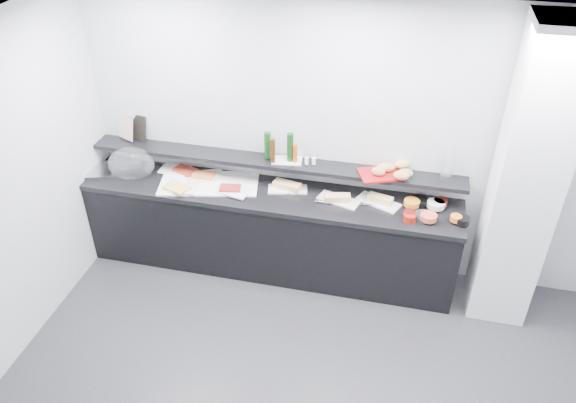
% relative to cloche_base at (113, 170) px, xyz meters
% --- Properties ---
extents(back_wall, '(5.00, 0.02, 2.70)m').
position_rel_cloche_base_xyz_m(back_wall, '(2.30, 0.29, 0.43)').
color(back_wall, '#B8BBC0').
rests_on(back_wall, ground).
extents(ceiling, '(5.00, 5.00, 0.00)m').
position_rel_cloche_base_xyz_m(ceiling, '(2.30, -1.71, 1.78)').
color(ceiling, white).
rests_on(ceiling, back_wall).
extents(column, '(0.50, 0.50, 2.70)m').
position_rel_cloche_base_xyz_m(column, '(3.80, -0.06, 0.43)').
color(column, silver).
rests_on(column, ground).
extents(buffet_cabinet, '(3.60, 0.60, 0.85)m').
position_rel_cloche_base_xyz_m(buffet_cabinet, '(1.60, -0.01, -0.50)').
color(buffet_cabinet, black).
rests_on(buffet_cabinet, ground).
extents(counter_top, '(3.62, 0.62, 0.05)m').
position_rel_cloche_base_xyz_m(counter_top, '(1.60, -0.01, -0.05)').
color(counter_top, black).
rests_on(counter_top, buffet_cabinet).
extents(wall_shelf, '(3.60, 0.25, 0.04)m').
position_rel_cloche_base_xyz_m(wall_shelf, '(1.60, 0.16, 0.21)').
color(wall_shelf, black).
rests_on(wall_shelf, back_wall).
extents(cloche_base, '(0.56, 0.45, 0.04)m').
position_rel_cloche_base_xyz_m(cloche_base, '(0.00, 0.00, 0.00)').
color(cloche_base, '#A9ABAF').
rests_on(cloche_base, counter_top).
extents(cloche_dome, '(0.51, 0.40, 0.34)m').
position_rel_cloche_base_xyz_m(cloche_dome, '(0.22, -0.01, 0.11)').
color(cloche_dome, white).
rests_on(cloche_dome, cloche_base).
extents(linen_runner, '(1.01, 0.63, 0.01)m').
position_rel_cloche_base_xyz_m(linen_runner, '(1.01, 0.00, -0.01)').
color(linen_runner, white).
rests_on(linen_runner, counter_top).
extents(platter_meat_a, '(0.29, 0.20, 0.01)m').
position_rel_cloche_base_xyz_m(platter_meat_a, '(0.60, 0.14, 0.00)').
color(platter_meat_a, white).
rests_on(platter_meat_a, linen_runner).
extents(food_meat_a, '(0.26, 0.21, 0.02)m').
position_rel_cloche_base_xyz_m(food_meat_a, '(0.71, 0.13, 0.02)').
color(food_meat_a, maroon).
rests_on(food_meat_a, platter_meat_a).
extents(platter_salmon, '(0.40, 0.33, 0.01)m').
position_rel_cloche_base_xyz_m(platter_salmon, '(0.94, 0.09, 0.00)').
color(platter_salmon, white).
rests_on(platter_salmon, linen_runner).
extents(food_salmon, '(0.22, 0.14, 0.02)m').
position_rel_cloche_base_xyz_m(food_salmon, '(0.92, 0.08, 0.02)').
color(food_salmon, orange).
rests_on(food_salmon, platter_salmon).
extents(platter_cheese, '(0.27, 0.18, 0.01)m').
position_rel_cloche_base_xyz_m(platter_cheese, '(0.81, -0.16, 0.00)').
color(platter_cheese, white).
rests_on(platter_cheese, linen_runner).
extents(food_cheese, '(0.28, 0.23, 0.02)m').
position_rel_cloche_base_xyz_m(food_cheese, '(0.76, -0.19, 0.02)').
color(food_cheese, '#E3B658').
rests_on(food_cheese, platter_cheese).
extents(platter_meat_b, '(0.33, 0.25, 0.01)m').
position_rel_cloche_base_xyz_m(platter_meat_b, '(1.29, -0.09, 0.00)').
color(platter_meat_b, white).
rests_on(platter_meat_b, linen_runner).
extents(food_meat_b, '(0.21, 0.16, 0.02)m').
position_rel_cloche_base_xyz_m(food_meat_b, '(1.25, -0.08, 0.02)').
color(food_meat_b, maroon).
rests_on(food_meat_b, platter_meat_b).
extents(sandwich_plate_left, '(0.39, 0.23, 0.01)m').
position_rel_cloche_base_xyz_m(sandwich_plate_left, '(1.77, 0.07, -0.01)').
color(sandwich_plate_left, white).
rests_on(sandwich_plate_left, counter_top).
extents(sandwich_food_left, '(0.28, 0.16, 0.06)m').
position_rel_cloche_base_xyz_m(sandwich_food_left, '(1.76, 0.08, 0.02)').
color(sandwich_food_left, '#DCB373').
rests_on(sandwich_food_left, sandwich_plate_left).
extents(tongs_left, '(0.15, 0.08, 0.01)m').
position_rel_cloche_base_xyz_m(tongs_left, '(1.86, 0.03, -0.00)').
color(tongs_left, silver).
rests_on(tongs_left, sandwich_plate_left).
extents(sandwich_plate_mid, '(0.42, 0.27, 0.01)m').
position_rel_cloche_base_xyz_m(sandwich_plate_mid, '(2.27, -0.00, -0.01)').
color(sandwich_plate_mid, silver).
rests_on(sandwich_plate_mid, counter_top).
extents(sandwich_food_mid, '(0.25, 0.14, 0.06)m').
position_rel_cloche_base_xyz_m(sandwich_food_mid, '(2.26, -0.02, 0.02)').
color(sandwich_food_mid, tan).
rests_on(sandwich_food_mid, sandwich_plate_mid).
extents(tongs_mid, '(0.16, 0.01, 0.01)m').
position_rel_cloche_base_xyz_m(tongs_mid, '(2.14, -0.08, -0.00)').
color(tongs_mid, silver).
rests_on(tongs_mid, sandwich_plate_mid).
extents(sandwich_plate_right, '(0.43, 0.32, 0.01)m').
position_rel_cloche_base_xyz_m(sandwich_plate_right, '(2.63, 0.05, -0.01)').
color(sandwich_plate_right, white).
rests_on(sandwich_plate_right, counter_top).
extents(sandwich_food_right, '(0.24, 0.14, 0.06)m').
position_rel_cloche_base_xyz_m(sandwich_food_right, '(2.64, 0.05, 0.02)').
color(sandwich_food_right, '#E4C777').
rests_on(sandwich_food_right, sandwich_plate_right).
extents(tongs_right, '(0.16, 0.05, 0.01)m').
position_rel_cloche_base_xyz_m(tongs_right, '(2.54, -0.02, -0.00)').
color(tongs_right, '#ABAEB2').
rests_on(tongs_right, sandwich_plate_right).
extents(bowl_glass_fruit, '(0.20, 0.20, 0.07)m').
position_rel_cloche_base_xyz_m(bowl_glass_fruit, '(3.00, 0.13, 0.02)').
color(bowl_glass_fruit, white).
rests_on(bowl_glass_fruit, counter_top).
extents(fill_glass_fruit, '(0.16, 0.16, 0.05)m').
position_rel_cloche_base_xyz_m(fill_glass_fruit, '(2.93, 0.05, 0.03)').
color(fill_glass_fruit, orange).
rests_on(fill_glass_fruit, bowl_glass_fruit).
extents(bowl_black_jam, '(0.17, 0.17, 0.07)m').
position_rel_cloche_base_xyz_m(bowl_black_jam, '(2.99, 0.10, 0.02)').
color(bowl_black_jam, black).
rests_on(bowl_black_jam, counter_top).
extents(fill_black_jam, '(0.16, 0.16, 0.05)m').
position_rel_cloche_base_xyz_m(fill_black_jam, '(3.18, 0.12, 0.03)').
color(fill_black_jam, '#56130C').
rests_on(fill_black_jam, bowl_black_jam).
extents(bowl_glass_cream, '(0.20, 0.20, 0.07)m').
position_rel_cloche_base_xyz_m(bowl_glass_cream, '(3.16, 0.09, 0.02)').
color(bowl_glass_cream, white).
rests_on(bowl_glass_cream, counter_top).
extents(fill_glass_cream, '(0.20, 0.20, 0.05)m').
position_rel_cloche_base_xyz_m(fill_glass_cream, '(3.14, 0.07, 0.03)').
color(fill_glass_cream, white).
rests_on(fill_glass_cream, bowl_glass_cream).
extents(bowl_red_jam, '(0.14, 0.14, 0.07)m').
position_rel_cloche_base_xyz_m(bowl_red_jam, '(2.92, -0.17, 0.02)').
color(bowl_red_jam, maroon).
rests_on(bowl_red_jam, counter_top).
extents(fill_red_jam, '(0.10, 0.10, 0.05)m').
position_rel_cloche_base_xyz_m(fill_red_jam, '(2.91, -0.12, 0.03)').
color(fill_red_jam, '#520C0B').
rests_on(fill_red_jam, bowl_red_jam).
extents(bowl_glass_salmon, '(0.18, 0.18, 0.07)m').
position_rel_cloche_base_xyz_m(bowl_glass_salmon, '(3.03, -0.13, 0.02)').
color(bowl_glass_salmon, white).
rests_on(bowl_glass_salmon, counter_top).
extents(fill_glass_salmon, '(0.18, 0.18, 0.05)m').
position_rel_cloche_base_xyz_m(fill_glass_salmon, '(3.08, -0.14, 0.03)').
color(fill_glass_salmon, '#D65234').
rests_on(fill_glass_salmon, bowl_glass_salmon).
extents(bowl_black_fruit, '(0.13, 0.13, 0.07)m').
position_rel_cloche_base_xyz_m(bowl_black_fruit, '(3.37, -0.11, 0.02)').
color(bowl_black_fruit, black).
rests_on(bowl_black_fruit, counter_top).
extents(fill_black_fruit, '(0.12, 0.12, 0.05)m').
position_rel_cloche_base_xyz_m(fill_black_fruit, '(3.31, -0.10, 0.03)').
color(fill_black_fruit, orange).
rests_on(fill_black_fruit, bowl_black_fruit).
extents(framed_print, '(0.24, 0.14, 0.26)m').
position_rel_cloche_base_xyz_m(framed_print, '(0.18, 0.27, 0.36)').
color(framed_print, black).
rests_on(framed_print, wall_shelf).
extents(print_art, '(0.21, 0.13, 0.22)m').
position_rel_cloche_base_xyz_m(print_art, '(0.09, 0.22, 0.36)').
color(print_art, '#CC9F93').
rests_on(print_art, framed_print).
extents(condiment_tray, '(0.30, 0.21, 0.01)m').
position_rel_cloche_base_xyz_m(condiment_tray, '(1.74, 0.18, 0.24)').
color(condiment_tray, white).
rests_on(condiment_tray, wall_shelf).
extents(bottle_green_a, '(0.08, 0.08, 0.26)m').
position_rel_cloche_base_xyz_m(bottle_green_a, '(1.55, 0.19, 0.37)').
color(bottle_green_a, '#103D13').
rests_on(bottle_green_a, condiment_tray).
extents(bottle_brown, '(0.05, 0.05, 0.24)m').
position_rel_cloche_base_xyz_m(bottle_brown, '(1.62, 0.12, 0.36)').
color(bottle_brown, '#3D1F0B').
rests_on(bottle_brown, condiment_tray).
extents(bottle_green_b, '(0.07, 0.07, 0.28)m').
position_rel_cloche_base_xyz_m(bottle_green_b, '(1.77, 0.18, 0.38)').
color(bottle_green_b, '#0F380F').
rests_on(bottle_green_b, condiment_tray).
extents(bottle_hot, '(0.05, 0.05, 0.18)m').
position_rel_cloche_base_xyz_m(bottle_hot, '(1.82, 0.17, 0.33)').
color(bottle_hot, '#C13F0D').
rests_on(bottle_hot, condiment_tray).
extents(shaker_salt, '(0.04, 0.04, 0.07)m').
position_rel_cloche_base_xyz_m(shaker_salt, '(2.00, 0.16, 0.28)').
color(shaker_salt, white).
rests_on(shaker_salt, condiment_tray).
extents(shaker_pepper, '(0.04, 0.04, 0.07)m').
position_rel_cloche_base_xyz_m(shaker_pepper, '(1.93, 0.15, 0.28)').
color(shaker_pepper, white).
rests_on(shaker_pepper, condiment_tray).
extents(bread_tray, '(0.45, 0.39, 0.02)m').
position_rel_cloche_base_xyz_m(bread_tray, '(2.62, 0.13, 0.24)').
color(bread_tray, maroon).
rests_on(bread_tray, wall_shelf).
extents(bread_roll_ne, '(0.16, 0.13, 0.08)m').
position_rel_cloche_base_xyz_m(bread_roll_ne, '(2.80, 0.26, 0.29)').
color(bread_roll_ne, '#D7B152').
rests_on(bread_roll_ne, bread_tray).
extents(bread_roll_sw, '(0.13, 0.08, 0.08)m').
position_rel_cloche_base_xyz_m(bread_roll_sw, '(2.60, 0.09, 0.29)').
color(bread_roll_sw, '#B88446').
rests_on(bread_roll_sw, bread_tray).
extents(bread_roll_s, '(0.15, 0.11, 0.08)m').
position_rel_cloche_base_xyz_m(bread_roll_s, '(2.80, 0.07, 0.29)').
color(bread_roll_s, '#CC824E').
rests_on(bread_roll_s, bread_tray).
extents(bread_roll_se, '(0.15, 0.10, 0.08)m').
position_rel_cloche_base_xyz_m(bread_roll_se, '(2.84, 0.11, 0.29)').
color(bread_roll_se, '#B17F43').
rests_on(bread_roll_se, bread_tray).
extents(bread_roll_midw, '(0.13, 0.08, 0.08)m').
position_rel_cloche_base_xyz_m(bread_roll_midw, '(2.64, 0.16, 0.29)').
color(bread_roll_midw, tan).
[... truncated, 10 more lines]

